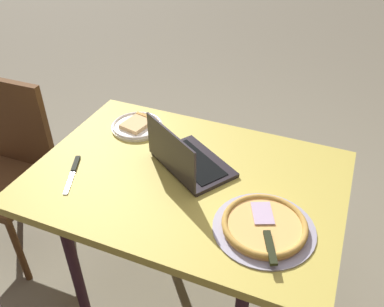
{
  "coord_description": "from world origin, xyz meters",
  "views": [
    {
      "loc": [
        -0.5,
        1.15,
        1.77
      ],
      "look_at": [
        0.0,
        -0.06,
        0.81
      ],
      "focal_mm": 37.84,
      "sensor_mm": 36.0,
      "label": 1
    }
  ],
  "objects_px": {
    "laptop": "(186,160)",
    "chair_near": "(10,162)",
    "pizza_tray": "(264,226)",
    "table_knife": "(73,171)",
    "dining_table": "(186,188)",
    "pizza_plate": "(137,125)"
  },
  "relations": [
    {
      "from": "laptop",
      "to": "chair_near",
      "type": "distance_m",
      "value": 0.99
    },
    {
      "from": "laptop",
      "to": "pizza_tray",
      "type": "bearing_deg",
      "value": 151.07
    },
    {
      "from": "table_knife",
      "to": "chair_near",
      "type": "xyz_separation_m",
      "value": [
        0.54,
        -0.15,
        -0.22
      ]
    },
    {
      "from": "dining_table",
      "to": "table_knife",
      "type": "bearing_deg",
      "value": 18.63
    },
    {
      "from": "pizza_tray",
      "to": "table_knife",
      "type": "relative_size",
      "value": 1.58
    },
    {
      "from": "dining_table",
      "to": "pizza_tray",
      "type": "height_order",
      "value": "pizza_tray"
    },
    {
      "from": "dining_table",
      "to": "chair_near",
      "type": "bearing_deg",
      "value": -0.06
    },
    {
      "from": "pizza_plate",
      "to": "table_knife",
      "type": "distance_m",
      "value": 0.4
    },
    {
      "from": "chair_near",
      "to": "pizza_plate",
      "type": "bearing_deg",
      "value": -158.87
    },
    {
      "from": "table_knife",
      "to": "chair_near",
      "type": "distance_m",
      "value": 0.6
    },
    {
      "from": "pizza_tray",
      "to": "table_knife",
      "type": "xyz_separation_m",
      "value": [
        0.8,
        -0.01,
        -0.01
      ]
    },
    {
      "from": "pizza_plate",
      "to": "dining_table",
      "type": "bearing_deg",
      "value": 145.71
    },
    {
      "from": "pizza_tray",
      "to": "dining_table",
      "type": "bearing_deg",
      "value": -24.22
    },
    {
      "from": "dining_table",
      "to": "chair_near",
      "type": "height_order",
      "value": "chair_near"
    },
    {
      "from": "table_knife",
      "to": "chair_near",
      "type": "height_order",
      "value": "chair_near"
    },
    {
      "from": "laptop",
      "to": "table_knife",
      "type": "relative_size",
      "value": 1.79
    },
    {
      "from": "pizza_plate",
      "to": "laptop",
      "type": "bearing_deg",
      "value": 149.93
    },
    {
      "from": "table_knife",
      "to": "chair_near",
      "type": "relative_size",
      "value": 0.24
    },
    {
      "from": "pizza_plate",
      "to": "table_knife",
      "type": "height_order",
      "value": "pizza_plate"
    },
    {
      "from": "pizza_tray",
      "to": "table_knife",
      "type": "bearing_deg",
      "value": -1.04
    },
    {
      "from": "laptop",
      "to": "pizza_plate",
      "type": "distance_m",
      "value": 0.39
    },
    {
      "from": "laptop",
      "to": "chair_near",
      "type": "height_order",
      "value": "laptop"
    }
  ]
}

